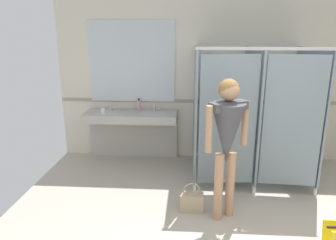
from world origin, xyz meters
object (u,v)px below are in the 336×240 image
object	(u,v)px
soap_dispenser	(139,105)
paper_cup	(103,111)
handbag	(192,201)
person_standing	(227,132)

from	to	relation	value
soap_dispenser	paper_cup	distance (m)	0.64
soap_dispenser	handbag	bearing A→B (deg)	-61.69
paper_cup	handbag	bearing A→B (deg)	-44.29
soap_dispenser	person_standing	bearing A→B (deg)	-54.32
person_standing	handbag	size ratio (longest dim) A/B	4.42
person_standing	paper_cup	distance (m)	2.50
handbag	soap_dispenser	distance (m)	2.17
person_standing	paper_cup	size ratio (longest dim) A/B	18.47
handbag	paper_cup	bearing A→B (deg)	135.71
person_standing	soap_dispenser	distance (m)	2.30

